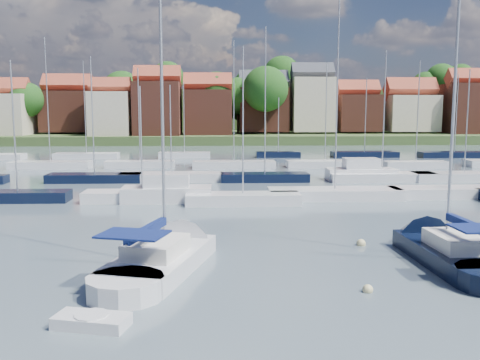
{
  "coord_description": "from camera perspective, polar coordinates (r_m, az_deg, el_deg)",
  "views": [
    {
      "loc": [
        -1.42,
        -21.88,
        7.38
      ],
      "look_at": [
        0.2,
        14.0,
        2.51
      ],
      "focal_mm": 40.0,
      "sensor_mm": 36.0,
      "label": 1
    }
  ],
  "objects": [
    {
      "name": "ground",
      "position": [
        62.33,
        -1.26,
        0.92
      ],
      "size": [
        260.0,
        260.0,
        0.0
      ],
      "primitive_type": "plane",
      "color": "#3F4C56",
      "rests_on": "ground"
    },
    {
      "name": "sailboat_centre",
      "position": [
        26.27,
        -7.26,
        -7.85
      ],
      "size": [
        6.19,
        12.1,
        15.89
      ],
      "rotation": [
        0.0,
        0.0,
        1.29
      ],
      "color": "silver",
      "rests_on": "ground"
    },
    {
      "name": "sailboat_navy",
      "position": [
        28.81,
        20.36,
        -6.88
      ],
      "size": [
        3.45,
        11.46,
        15.74
      ],
      "rotation": [
        0.0,
        0.0,
        1.61
      ],
      "color": "black",
      "rests_on": "ground"
    },
    {
      "name": "tender",
      "position": [
        19.35,
        -15.55,
        -14.32
      ],
      "size": [
        2.71,
        1.73,
        0.54
      ],
      "rotation": [
        0.0,
        0.0,
        -0.25
      ],
      "color": "silver",
      "rests_on": "ground"
    },
    {
      "name": "buoy_c",
      "position": [
        22.76,
        -13.41,
        -11.41
      ],
      "size": [
        0.43,
        0.43,
        0.43
      ],
      "primitive_type": "sphere",
      "color": "#D85914",
      "rests_on": "ground"
    },
    {
      "name": "buoy_d",
      "position": [
        22.61,
        13.46,
        -11.54
      ],
      "size": [
        0.43,
        0.43,
        0.43
      ],
      "primitive_type": "sphere",
      "color": "beige",
      "rests_on": "ground"
    },
    {
      "name": "buoy_e",
      "position": [
        29.79,
        12.78,
        -6.81
      ],
      "size": [
        0.5,
        0.5,
        0.5
      ],
      "primitive_type": "sphere",
      "color": "beige",
      "rests_on": "ground"
    },
    {
      "name": "marina_field",
      "position": [
        57.54,
        0.75,
        0.79
      ],
      "size": [
        79.62,
        41.41,
        15.93
      ],
      "color": "silver",
      "rests_on": "ground"
    },
    {
      "name": "far_shore_town",
      "position": [
        154.61,
        -1.24,
        6.69
      ],
      "size": [
        212.46,
        90.0,
        22.27
      ],
      "color": "#3D562B",
      "rests_on": "ground"
    }
  ]
}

